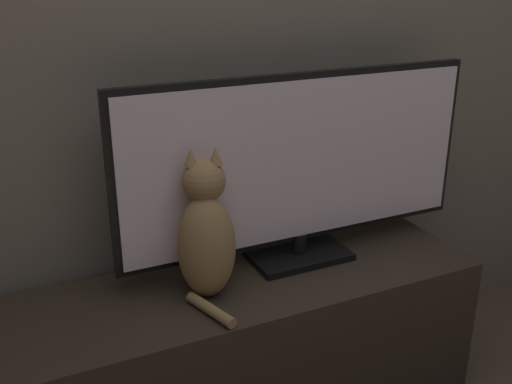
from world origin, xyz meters
TOP-DOWN VIEW (x-y plane):
  - tv_stand at (0.00, 0.97)m, footprint 1.33×0.41m
  - tv at (0.19, 1.04)m, footprint 1.08×0.17m
  - cat at (-0.12, 0.96)m, footprint 0.18×0.27m

SIDE VIEW (x-z plane):
  - tv_stand at x=0.00m, z-range 0.00..0.44m
  - cat at x=-0.12m, z-range 0.41..0.81m
  - tv at x=0.19m, z-range 0.45..1.00m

